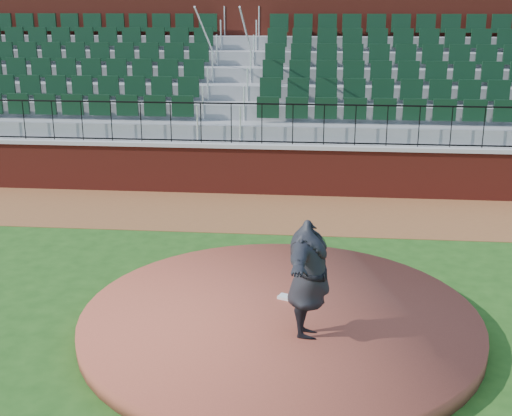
{
  "coord_description": "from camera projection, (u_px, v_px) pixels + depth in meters",
  "views": [
    {
      "loc": [
        1.06,
        -9.4,
        4.68
      ],
      "look_at": [
        0.0,
        1.5,
        1.3
      ],
      "focal_mm": 46.61,
      "sensor_mm": 36.0,
      "label": 1
    }
  ],
  "objects": [
    {
      "name": "pitchers_mound",
      "position": [
        280.0,
        320.0,
        9.98
      ],
      "size": [
        5.96,
        5.96,
        0.25
      ],
      "primitive_type": "cylinder",
      "color": "brown",
      "rests_on": "ground"
    },
    {
      "name": "wall_railing",
      "position": [
        277.0,
        124.0,
        16.54
      ],
      "size": [
        34.0,
        0.05,
        1.0
      ],
      "primitive_type": null,
      "color": "black",
      "rests_on": "wall_cap"
    },
    {
      "name": "seating_stands",
      "position": [
        284.0,
        90.0,
        18.98
      ],
      "size": [
        34.0,
        5.1,
        4.6
      ],
      "primitive_type": null,
      "color": "gray",
      "rests_on": "ground"
    },
    {
      "name": "pitcher",
      "position": [
        309.0,
        279.0,
        9.0
      ],
      "size": [
        0.66,
        2.11,
        1.7
      ],
      "primitive_type": "imported",
      "rotation": [
        0.0,
        0.0,
        1.53
      ],
      "color": "black",
      "rests_on": "pitchers_mound"
    },
    {
      "name": "warning_track",
      "position": [
        272.0,
        212.0,
        15.55
      ],
      "size": [
        34.0,
        3.2,
        0.01
      ],
      "primitive_type": "cube",
      "color": "brown",
      "rests_on": "ground"
    },
    {
      "name": "wall_cap",
      "position": [
        277.0,
        146.0,
        16.7
      ],
      "size": [
        34.0,
        0.45,
        0.1
      ],
      "primitive_type": "cube",
      "color": "#B7B7B7",
      "rests_on": "field_wall"
    },
    {
      "name": "ground",
      "position": [
        247.0,
        315.0,
        10.41
      ],
      "size": [
        90.0,
        90.0,
        0.0
      ],
      "primitive_type": "plane",
      "color": "#1F4A15",
      "rests_on": "ground"
    },
    {
      "name": "concourse_wall",
      "position": [
        289.0,
        66.0,
        21.51
      ],
      "size": [
        34.0,
        0.5,
        5.5
      ],
      "primitive_type": "cube",
      "color": "maroon",
      "rests_on": "ground"
    },
    {
      "name": "field_wall",
      "position": [
        277.0,
        171.0,
        16.89
      ],
      "size": [
        34.0,
        0.35,
        1.2
      ],
      "primitive_type": "cube",
      "color": "maroon",
      "rests_on": "ground"
    },
    {
      "name": "pitching_rubber",
      "position": [
        298.0,
        300.0,
        10.31
      ],
      "size": [
        0.68,
        0.41,
        0.04
      ],
      "primitive_type": "cube",
      "rotation": [
        0.0,
        0.0,
        -0.39
      ],
      "color": "silver",
      "rests_on": "pitchers_mound"
    }
  ]
}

